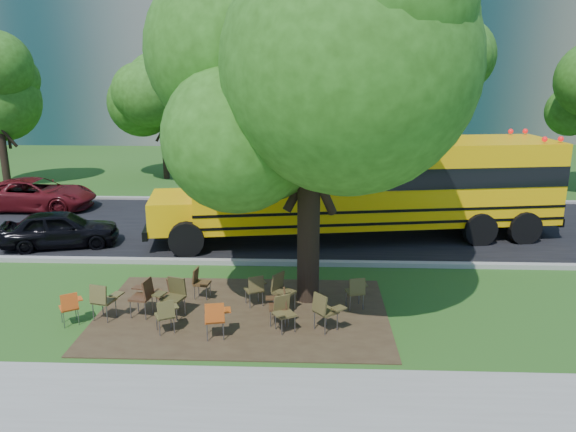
{
  "coord_description": "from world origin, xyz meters",
  "views": [
    {
      "loc": [
        2.6,
        -12.97,
        5.88
      ],
      "look_at": [
        1.96,
        3.05,
        1.52
      ],
      "focal_mm": 35.0,
      "sensor_mm": 36.0,
      "label": 1
    }
  ],
  "objects_px": {
    "chair_6": "(280,303)",
    "chair_7": "(325,308)",
    "school_bus": "(371,183)",
    "chair_11": "(256,287)",
    "main_tree": "(310,90)",
    "chair_12": "(282,289)",
    "chair_8": "(143,293)",
    "chair_4": "(216,316)",
    "chair_13": "(357,289)",
    "chair_5": "(283,310)",
    "chair_9": "(166,293)",
    "chair_0": "(70,305)",
    "bg_car_red": "(36,194)",
    "chair_10": "(200,281)",
    "chair_1": "(103,298)",
    "chair_2": "(166,313)",
    "chair_3": "(173,293)",
    "black_car": "(61,229)"
  },
  "relations": [
    {
      "from": "chair_6",
      "to": "chair_8",
      "type": "relative_size",
      "value": 0.89
    },
    {
      "from": "chair_4",
      "to": "chair_13",
      "type": "height_order",
      "value": "chair_4"
    },
    {
      "from": "chair_5",
      "to": "bg_car_red",
      "type": "height_order",
      "value": "bg_car_red"
    },
    {
      "from": "chair_1",
      "to": "main_tree",
      "type": "bearing_deg",
      "value": 30.5
    },
    {
      "from": "chair_8",
      "to": "chair_11",
      "type": "relative_size",
      "value": 1.14
    },
    {
      "from": "main_tree",
      "to": "black_car",
      "type": "xyz_separation_m",
      "value": [
        -8.18,
        4.02,
        -4.67
      ]
    },
    {
      "from": "chair_11",
      "to": "chair_12",
      "type": "distance_m",
      "value": 0.7
    },
    {
      "from": "main_tree",
      "to": "chair_10",
      "type": "bearing_deg",
      "value": -179.23
    },
    {
      "from": "school_bus",
      "to": "bg_car_red",
      "type": "xyz_separation_m",
      "value": [
        -13.43,
        3.22,
        -1.28
      ]
    },
    {
      "from": "chair_5",
      "to": "chair_12",
      "type": "xyz_separation_m",
      "value": [
        -0.09,
        1.08,
        0.07
      ]
    },
    {
      "from": "chair_3",
      "to": "chair_13",
      "type": "distance_m",
      "value": 4.44
    },
    {
      "from": "chair_1",
      "to": "chair_3",
      "type": "distance_m",
      "value": 1.62
    },
    {
      "from": "chair_1",
      "to": "chair_10",
      "type": "distance_m",
      "value": 2.44
    },
    {
      "from": "chair_7",
      "to": "chair_13",
      "type": "bearing_deg",
      "value": 107.81
    },
    {
      "from": "chair_6",
      "to": "chair_7",
      "type": "height_order",
      "value": "chair_7"
    },
    {
      "from": "main_tree",
      "to": "chair_13",
      "type": "relative_size",
      "value": 10.4
    },
    {
      "from": "main_tree",
      "to": "chair_7",
      "type": "bearing_deg",
      "value": -77.55
    },
    {
      "from": "chair_1",
      "to": "chair_2",
      "type": "height_order",
      "value": "chair_1"
    },
    {
      "from": "chair_5",
      "to": "chair_9",
      "type": "xyz_separation_m",
      "value": [
        -2.89,
        0.91,
        -0.02
      ]
    },
    {
      "from": "chair_3",
      "to": "chair_4",
      "type": "height_order",
      "value": "chair_3"
    },
    {
      "from": "chair_11",
      "to": "chair_6",
      "type": "bearing_deg",
      "value": -79.53
    },
    {
      "from": "main_tree",
      "to": "bg_car_red",
      "type": "xyz_separation_m",
      "value": [
        -11.3,
        8.77,
        -4.63
      ]
    },
    {
      "from": "chair_2",
      "to": "chair_12",
      "type": "distance_m",
      "value": 2.83
    },
    {
      "from": "school_bus",
      "to": "chair_8",
      "type": "distance_m",
      "value": 9.12
    },
    {
      "from": "main_tree",
      "to": "chair_9",
      "type": "distance_m",
      "value": 5.96
    },
    {
      "from": "chair_10",
      "to": "chair_12",
      "type": "height_order",
      "value": "chair_12"
    },
    {
      "from": "school_bus",
      "to": "chair_11",
      "type": "relative_size",
      "value": 16.49
    },
    {
      "from": "chair_5",
      "to": "chair_12",
      "type": "relative_size",
      "value": 0.87
    },
    {
      "from": "chair_3",
      "to": "chair_4",
      "type": "bearing_deg",
      "value": 155.24
    },
    {
      "from": "chair_2",
      "to": "black_car",
      "type": "xyz_separation_m",
      "value": [
        -5.02,
        6.01,
        0.11
      ]
    },
    {
      "from": "chair_0",
      "to": "chair_13",
      "type": "xyz_separation_m",
      "value": [
        6.69,
        1.12,
        0.02
      ]
    },
    {
      "from": "chair_9",
      "to": "chair_3",
      "type": "bearing_deg",
      "value": -175.22
    },
    {
      "from": "chair_5",
      "to": "bg_car_red",
      "type": "distance_m",
      "value": 15.06
    },
    {
      "from": "school_bus",
      "to": "chair_6",
      "type": "bearing_deg",
      "value": -120.56
    },
    {
      "from": "chair_8",
      "to": "school_bus",
      "type": "bearing_deg",
      "value": -32.1
    },
    {
      "from": "school_bus",
      "to": "chair_6",
      "type": "distance_m",
      "value": 7.63
    },
    {
      "from": "chair_12",
      "to": "school_bus",
      "type": "bearing_deg",
      "value": -169.13
    },
    {
      "from": "school_bus",
      "to": "chair_10",
      "type": "xyz_separation_m",
      "value": [
        -4.91,
        -5.59,
        -1.44
      ]
    },
    {
      "from": "chair_3",
      "to": "bg_car_red",
      "type": "xyz_separation_m",
      "value": [
        -8.1,
        9.89,
        0.06
      ]
    },
    {
      "from": "school_bus",
      "to": "chair_10",
      "type": "distance_m",
      "value": 7.58
    },
    {
      "from": "chair_3",
      "to": "bg_car_red",
      "type": "height_order",
      "value": "bg_car_red"
    },
    {
      "from": "chair_0",
      "to": "school_bus",
      "type": "bearing_deg",
      "value": 10.4
    },
    {
      "from": "chair_0",
      "to": "chair_3",
      "type": "bearing_deg",
      "value": -20.11
    },
    {
      "from": "school_bus",
      "to": "chair_2",
      "type": "relative_size",
      "value": 16.9
    },
    {
      "from": "chair_6",
      "to": "chair_2",
      "type": "bearing_deg",
      "value": 98.58
    },
    {
      "from": "chair_4",
      "to": "chair_9",
      "type": "relative_size",
      "value": 1.12
    },
    {
      "from": "chair_6",
      "to": "bg_car_red",
      "type": "relative_size",
      "value": 0.18
    },
    {
      "from": "chair_12",
      "to": "chair_13",
      "type": "xyz_separation_m",
      "value": [
        1.84,
        0.18,
        -0.06
      ]
    },
    {
      "from": "main_tree",
      "to": "chair_12",
      "type": "height_order",
      "value": "main_tree"
    },
    {
      "from": "school_bus",
      "to": "chair_0",
      "type": "height_order",
      "value": "school_bus"
    }
  ]
}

